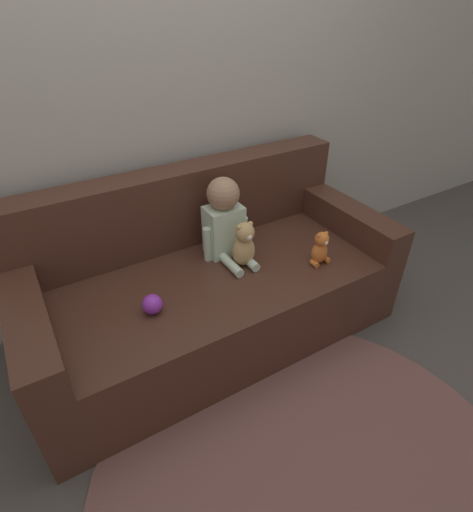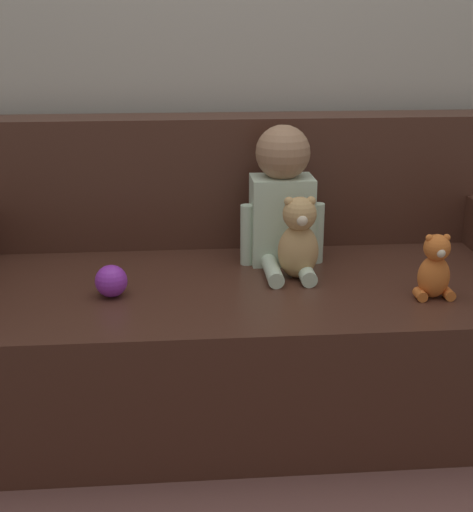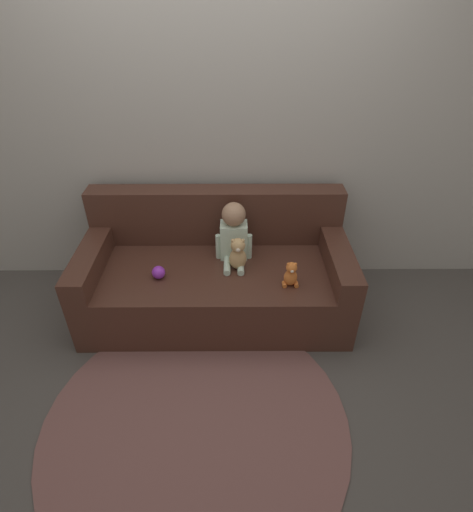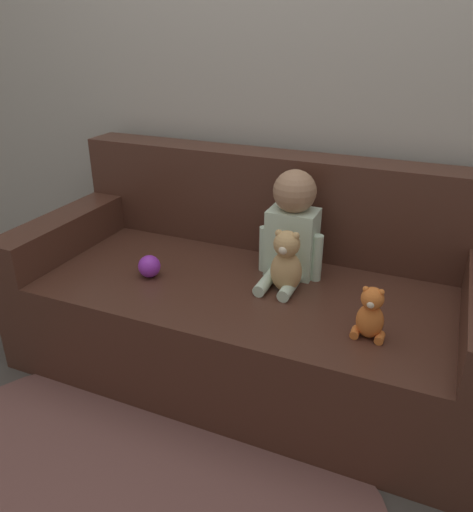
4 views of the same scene
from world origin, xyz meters
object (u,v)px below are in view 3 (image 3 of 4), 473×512
object	(u,v)px
couch	(216,274)
plush_toy_side	(291,275)
person_baby	(234,233)
teddy_bear_brown	(238,254)
toy_ball	(159,272)

from	to	relation	value
couch	plush_toy_side	distance (m)	0.61
person_baby	teddy_bear_brown	bearing A→B (deg)	-79.14
couch	toy_ball	distance (m)	0.45
couch	person_baby	distance (m)	0.35
couch	teddy_bear_brown	bearing A→B (deg)	-30.63
person_baby	toy_ball	distance (m)	0.58
teddy_bear_brown	plush_toy_side	xyz separation A→B (m)	(0.34, -0.18, -0.04)
toy_ball	teddy_bear_brown	bearing A→B (deg)	10.80
toy_ball	plush_toy_side	bearing A→B (deg)	-5.41
toy_ball	couch	bearing A→B (deg)	27.58
couch	person_baby	size ratio (longest dim) A/B	4.38
teddy_bear_brown	toy_ball	xyz separation A→B (m)	(-0.53, -0.10, -0.08)
teddy_bear_brown	plush_toy_side	bearing A→B (deg)	-28.36
couch	person_baby	world-z (taller)	person_baby
plush_toy_side	toy_ball	xyz separation A→B (m)	(-0.88, 0.08, -0.04)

